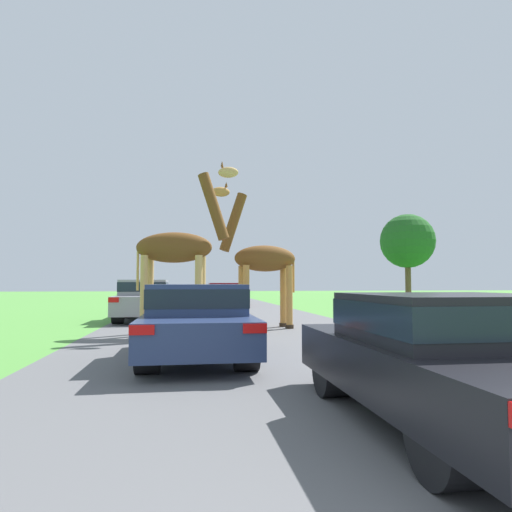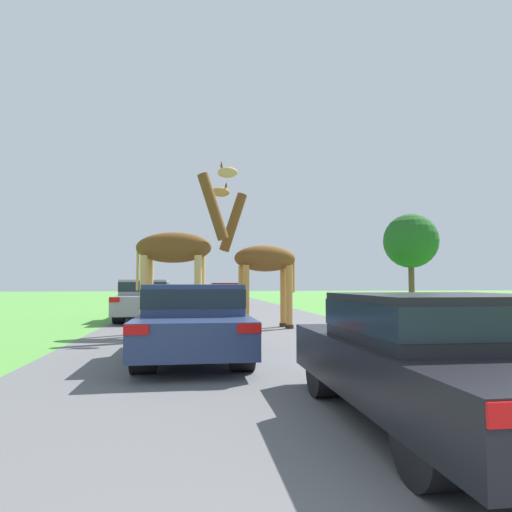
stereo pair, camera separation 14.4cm
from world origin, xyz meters
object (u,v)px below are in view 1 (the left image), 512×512
at_px(car_lead_maroon, 452,354).
at_px(car_queue_right, 144,299).
at_px(car_far_ahead, 197,319).
at_px(giraffe_companion, 179,252).
at_px(car_verge_right, 223,293).
at_px(tree_left_edge, 407,241).
at_px(car_queue_left, 161,298).
at_px(giraffe_near_road, 261,261).

bearing_deg(car_lead_maroon, car_queue_right, 107.50).
relative_size(car_queue_right, car_far_ahead, 1.06).
bearing_deg(giraffe_companion, car_verge_right, -178.73).
height_order(car_far_ahead, tree_left_edge, tree_left_edge).
height_order(car_queue_left, tree_left_edge, tree_left_edge).
xyz_separation_m(car_queue_right, car_far_ahead, (1.79, -9.08, -0.07)).
bearing_deg(giraffe_companion, car_lead_maroon, 28.71).
height_order(giraffe_companion, car_queue_left, giraffe_companion).
distance_m(giraffe_near_road, car_queue_left, 10.37).
relative_size(car_queue_left, car_verge_right, 0.91).
distance_m(giraffe_near_road, giraffe_companion, 2.86).
height_order(giraffe_near_road, car_queue_left, giraffe_near_road).
bearing_deg(car_queue_right, car_verge_right, 71.02).
height_order(car_queue_right, car_queue_left, car_queue_right).
xyz_separation_m(car_queue_left, tree_left_edge, (18.29, 9.71, 4.00)).
bearing_deg(giraffe_near_road, car_lead_maroon, 175.49).
distance_m(car_queue_left, tree_left_edge, 21.09).
relative_size(car_queue_left, car_far_ahead, 0.99).
xyz_separation_m(giraffe_near_road, car_queue_right, (-3.87, 3.62, -1.26)).
xyz_separation_m(giraffe_near_road, car_far_ahead, (-2.08, -5.47, -1.34)).
xyz_separation_m(car_lead_maroon, tree_left_edge, (14.36, 29.10, 3.96)).
bearing_deg(car_queue_right, tree_left_edge, 40.25).
bearing_deg(giraffe_near_road, car_queue_left, 13.89).
xyz_separation_m(car_queue_left, car_verge_right, (3.54, 5.11, 0.11)).
xyz_separation_m(giraffe_companion, car_far_ahead, (0.42, -4.09, -1.51)).
distance_m(car_verge_right, tree_left_edge, 15.93).
height_order(car_queue_left, car_far_ahead, car_far_ahead).
relative_size(car_lead_maroon, tree_left_edge, 0.62).
bearing_deg(car_far_ahead, car_lead_maroon, -60.47).
height_order(car_lead_maroon, car_queue_right, car_queue_right).
relative_size(giraffe_companion, car_lead_maroon, 1.12).
bearing_deg(giraffe_near_road, tree_left_edge, -43.80).
bearing_deg(car_far_ahead, car_verge_right, 84.24).
height_order(car_verge_right, tree_left_edge, tree_left_edge).
xyz_separation_m(giraffe_near_road, giraffe_companion, (-2.50, -1.38, 0.18)).
xyz_separation_m(giraffe_companion, car_verge_right, (2.46, 16.12, -1.49)).
bearing_deg(giraffe_companion, car_far_ahead, 15.75).
distance_m(giraffe_near_road, car_verge_right, 14.80).
bearing_deg(car_lead_maroon, giraffe_companion, 108.78).
distance_m(giraffe_companion, car_lead_maroon, 8.99).
distance_m(giraffe_near_road, tree_left_edge, 24.43).
bearing_deg(giraffe_companion, tree_left_edge, 150.23).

